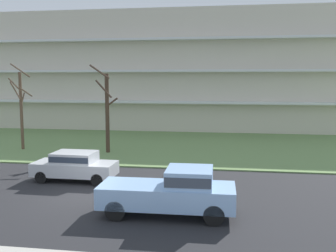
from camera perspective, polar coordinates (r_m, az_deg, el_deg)
The scene contains 7 objects.
ground at distance 18.88m, azimuth -11.98°, elevation -9.99°, with size 160.00×160.00×0.00m, color #232326.
grass_lawn_strip at distance 32.01m, azimuth -3.11°, elevation -2.79°, with size 80.00×16.00×0.08m, color #66844C.
apartment_building at distance 46.05m, azimuth 0.63°, elevation 7.94°, with size 43.60×14.39×12.49m.
tree_far_left at distance 31.47m, azimuth -20.82°, elevation 2.68°, with size 1.67×1.36×6.60m.
tree_left at distance 28.49m, azimuth -8.99°, elevation 2.35°, with size 1.85×1.89×6.48m.
pickup_blue_center_left at distance 15.66m, azimuth 0.74°, elevation -9.51°, with size 5.43×2.09×1.95m.
sedan_silver_center_right at distance 21.47m, azimuth -13.55°, elevation -5.57°, with size 4.43×1.88×1.57m.
Camera 1 is at (6.50, -16.87, 5.46)m, focal length 41.43 mm.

